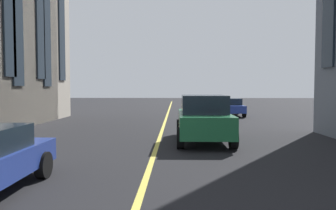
# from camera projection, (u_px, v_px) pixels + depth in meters

# --- Properties ---
(lane_centre_line) EXTENTS (80.00, 0.16, 0.01)m
(lane_centre_line) POSITION_uv_depth(u_px,v_px,m) (159.00, 141.00, 13.61)
(lane_centre_line) COLOR #D8C64C
(lane_centre_line) RESTS_ON ground_plane
(car_green_far) EXTENTS (4.70, 2.14, 1.88)m
(car_green_far) POSITION_uv_depth(u_px,v_px,m) (203.00, 118.00, 13.29)
(car_green_far) COLOR #1E6038
(car_green_far) RESTS_ON ground_plane
(car_blue_trailing) EXTENTS (4.40, 1.95, 1.37)m
(car_blue_trailing) POSITION_uv_depth(u_px,v_px,m) (229.00, 107.00, 25.99)
(car_blue_trailing) COLOR navy
(car_blue_trailing) RESTS_ON ground_plane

